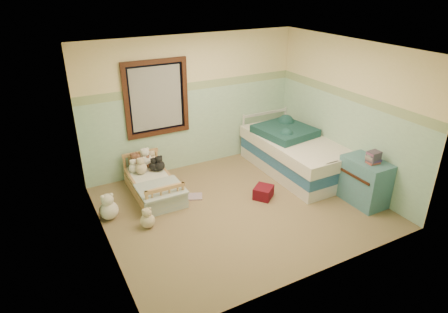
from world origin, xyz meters
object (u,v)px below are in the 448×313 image
toddler_bed_frame (153,189)px  twin_bed_frame (294,166)px  plush_floor_tan (148,221)px  red_pillow (263,192)px  plush_floor_cream (109,210)px  floor_book (194,197)px  dresser (365,181)px

toddler_bed_frame → twin_bed_frame: (2.66, -0.44, 0.03)m
toddler_bed_frame → plush_floor_tan: plush_floor_tan is taller
plush_floor_tan → red_pillow: size_ratio=0.69×
plush_floor_cream → red_pillow: bearing=-13.6°
twin_bed_frame → plush_floor_cream: bearing=179.4°
floor_book → dresser: bearing=-6.3°
plush_floor_tan → twin_bed_frame: (3.05, 0.46, -0.00)m
plush_floor_tan → toddler_bed_frame: bearing=66.4°
dresser → red_pillow: dresser is taller
toddler_bed_frame → twin_bed_frame: size_ratio=0.60×
dresser → floor_book: (-2.41, 1.43, -0.36)m
dresser → red_pillow: 1.65m
floor_book → plush_floor_tan: bearing=-129.6°
floor_book → toddler_bed_frame: bearing=166.5°
plush_floor_tan → dresser: dresser is taller
plush_floor_tan → twin_bed_frame: size_ratio=0.10×
twin_bed_frame → plush_floor_tan: bearing=-171.5°
plush_floor_cream → red_pillow: size_ratio=0.91×
plush_floor_tan → plush_floor_cream: bearing=132.1°
plush_floor_cream → twin_bed_frame: size_ratio=0.13×
plush_floor_cream → plush_floor_tan: (0.45, -0.50, -0.03)m
floor_book → twin_bed_frame: bearing=24.3°
dresser → floor_book: dresser is taller
dresser → red_pillow: bearing=147.4°
plush_floor_tan → floor_book: (0.95, 0.46, -0.10)m
plush_floor_cream → floor_book: bearing=-1.5°
twin_bed_frame → red_pillow: twin_bed_frame is taller
red_pillow → toddler_bed_frame: bearing=148.3°
toddler_bed_frame → dresser: bearing=-32.2°
toddler_bed_frame → floor_book: 0.71m
toddler_bed_frame → floor_book: bearing=-37.9°
plush_floor_cream → twin_bed_frame: plush_floor_cream is taller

